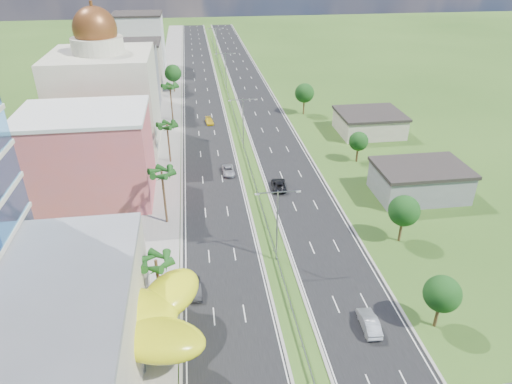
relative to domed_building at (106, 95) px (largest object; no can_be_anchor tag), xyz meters
name	(u,v)px	position (x,y,z in m)	size (l,w,h in m)	color
ground	(291,309)	(28.00, -55.00, -11.35)	(500.00, 500.00, 0.00)	#2D5119
road_left	(202,96)	(20.50, 35.00, -11.33)	(11.00, 260.00, 0.04)	black
road_right	(253,94)	(35.50, 35.00, -11.33)	(11.00, 260.00, 0.04)	black
sidewalk_left	(169,97)	(11.00, 35.00, -11.29)	(7.00, 260.00, 0.12)	gray
median_guardrail	(234,112)	(28.00, 16.99, -10.74)	(0.10, 216.06, 0.76)	gray
streetlight_median_b	(277,219)	(28.00, -45.00, -4.61)	(6.04, 0.25, 11.00)	gray
streetlight_median_c	(243,118)	(28.00, -5.00, -4.61)	(6.04, 0.25, 11.00)	gray
streetlight_median_d	(226,67)	(28.00, 40.00, -4.61)	(6.04, 0.25, 11.00)	gray
streetlight_median_e	(216,39)	(28.00, 85.00, -4.61)	(6.04, 0.25, 11.00)	gray
lime_canopy	(111,319)	(8.00, -59.00, -6.36)	(18.00, 15.00, 7.40)	yellow
pink_shophouse	(89,158)	(0.00, -23.00, -3.85)	(20.00, 15.00, 15.00)	#D85B58
domed_building	(106,95)	(0.00, 0.00, 0.00)	(20.00, 20.00, 28.70)	beige
midrise_grey	(126,80)	(1.00, 25.00, -3.35)	(16.00, 15.00, 16.00)	slate
midrise_beige	(135,66)	(1.00, 47.00, -4.85)	(16.00, 15.00, 13.00)	#B3A694
midrise_white	(140,43)	(1.00, 70.00, -2.35)	(16.00, 15.00, 18.00)	silver
shed_near	(419,182)	(56.00, -30.00, -8.85)	(15.00, 10.00, 5.00)	slate
shed_far	(369,124)	(58.00, 0.00, -9.15)	(14.00, 12.00, 4.40)	#B3A694
palm_tree_b	(156,263)	(12.50, -53.00, -4.29)	(3.60, 3.60, 8.10)	#47301C
palm_tree_c	(162,174)	(12.50, -33.00, -2.85)	(3.60, 3.60, 9.60)	#47301C
palm_tree_d	(167,127)	(12.50, -10.00, -3.81)	(3.60, 3.60, 8.60)	#47301C
palm_tree_e	(170,88)	(12.50, 15.00, -3.05)	(3.60, 3.60, 9.40)	#47301C
leafy_tree_lfar	(173,73)	(12.50, 40.00, -5.78)	(4.90, 4.90, 8.05)	#47301C
leafy_tree_ra	(442,294)	(44.00, -60.00, -6.58)	(4.20, 4.20, 6.90)	#47301C
leafy_tree_rb	(404,211)	(47.00, -43.00, -6.18)	(4.55, 4.55, 7.47)	#47301C
leafy_tree_rc	(359,141)	(50.00, -15.00, -6.98)	(3.85, 3.85, 6.33)	#47301C
leafy_tree_rd	(304,93)	(46.00, 15.00, -5.78)	(4.90, 4.90, 8.05)	#47301C
car_dark_left	(195,289)	(16.59, -50.55, -10.60)	(1.51, 4.33, 1.43)	black
car_silver_mid_left	(228,170)	(23.67, -17.05, -10.65)	(2.20, 4.77, 1.32)	#9A9BA1
car_yellow_far_left	(209,121)	(21.45, 11.32, -10.70)	(1.73, 4.26, 1.24)	yellow
car_silver_right	(369,322)	(36.27, -59.29, -10.50)	(1.71, 4.92, 1.62)	#A1A4A8
car_dark_far_right	(279,185)	(32.17, -24.30, -10.57)	(2.47, 5.36, 1.49)	black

